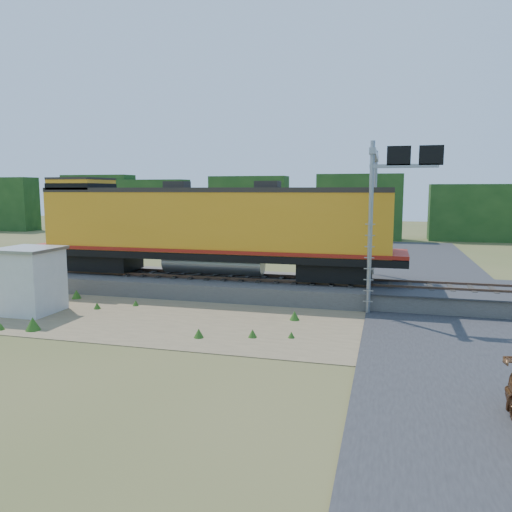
# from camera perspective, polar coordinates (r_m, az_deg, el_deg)

# --- Properties ---
(ground) EXTENTS (140.00, 140.00, 0.00)m
(ground) POSITION_cam_1_polar(r_m,az_deg,el_deg) (19.57, 1.63, -8.25)
(ground) COLOR #475123
(ground) RESTS_ON ground
(ballast) EXTENTS (70.00, 5.00, 0.80)m
(ballast) POSITION_cam_1_polar(r_m,az_deg,el_deg) (25.20, 4.76, -3.74)
(ballast) COLOR slate
(ballast) RESTS_ON ground
(rails) EXTENTS (70.00, 1.54, 0.16)m
(rails) POSITION_cam_1_polar(r_m,az_deg,el_deg) (25.11, 4.77, -2.67)
(rails) COLOR brown
(rails) RESTS_ON ballast
(dirt_shoulder) EXTENTS (26.00, 8.00, 0.03)m
(dirt_shoulder) POSITION_cam_1_polar(r_m,az_deg,el_deg) (20.56, -3.53, -7.44)
(dirt_shoulder) COLOR #8C7754
(dirt_shoulder) RESTS_ON ground
(road) EXTENTS (7.00, 66.00, 0.86)m
(road) POSITION_cam_1_polar(r_m,az_deg,el_deg) (19.97, 22.32, -8.24)
(road) COLOR #38383A
(road) RESTS_ON ground
(tree_line_north) EXTENTS (130.00, 3.00, 6.50)m
(tree_line_north) POSITION_cam_1_polar(r_m,az_deg,el_deg) (56.54, 10.51, 5.17)
(tree_line_north) COLOR #1A3E16
(tree_line_north) RESTS_ON ground
(weed_clumps) EXTENTS (15.00, 6.20, 0.56)m
(weed_clumps) POSITION_cam_1_polar(r_m,az_deg,el_deg) (20.71, -7.86, -7.43)
(weed_clumps) COLOR #2F5E1A
(weed_clumps) RESTS_ON ground
(locomotive) EXTENTS (19.50, 2.97, 5.03)m
(locomotive) POSITION_cam_1_polar(r_m,az_deg,el_deg) (26.03, -5.57, 3.38)
(locomotive) COLOR black
(locomotive) RESTS_ON rails
(shed) EXTENTS (2.42, 2.42, 2.87)m
(shed) POSITION_cam_1_polar(r_m,az_deg,el_deg) (23.74, -24.44, -2.52)
(shed) COLOR silver
(shed) RESTS_ON ground
(signal_gantry) EXTENTS (2.91, 6.20, 7.35)m
(signal_gantry) POSITION_cam_1_polar(r_m,az_deg,el_deg) (23.66, 14.17, 7.73)
(signal_gantry) COLOR gray
(signal_gantry) RESTS_ON ground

